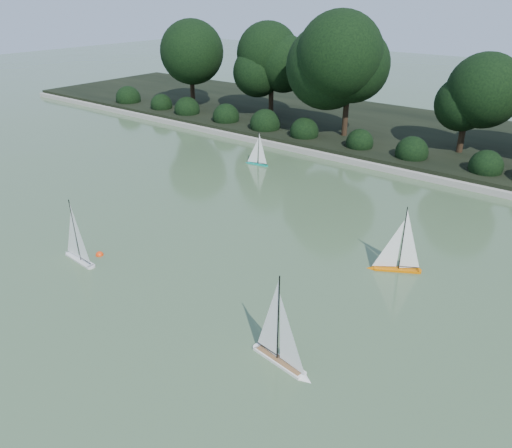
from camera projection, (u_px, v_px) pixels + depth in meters
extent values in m
plane|color=#3A5130|center=(194.00, 305.00, 8.98)|extent=(80.00, 80.00, 0.00)
cube|color=gray|center=(399.00, 171.00, 15.35)|extent=(40.00, 0.35, 0.18)
cube|color=black|center=(445.00, 141.00, 18.17)|extent=(40.00, 8.00, 0.30)
cylinder|color=black|center=(193.00, 95.00, 22.76)|extent=(0.20, 0.20, 1.51)
sphere|color=black|center=(191.00, 53.00, 21.98)|extent=(2.38, 2.38, 2.38)
cylinder|color=black|center=(271.00, 106.00, 20.99)|extent=(0.20, 0.20, 1.37)
sphere|color=black|center=(272.00, 64.00, 20.26)|extent=(2.24, 2.24, 2.24)
cylinder|color=black|center=(345.00, 121.00, 18.06)|extent=(0.20, 0.20, 1.66)
sphere|color=black|center=(349.00, 63.00, 17.19)|extent=(2.66, 2.66, 2.66)
cylinder|color=black|center=(461.00, 142.00, 16.27)|extent=(0.20, 0.20, 1.26)
sphere|color=black|center=(469.00, 93.00, 15.60)|extent=(2.10, 2.10, 2.10)
sphere|color=black|center=(128.00, 99.00, 23.63)|extent=(1.10, 1.10, 1.10)
sphere|color=black|center=(157.00, 104.00, 22.52)|extent=(1.10, 1.10, 1.10)
sphere|color=black|center=(188.00, 110.00, 21.40)|extent=(1.10, 1.10, 1.10)
sphere|color=black|center=(223.00, 117.00, 20.29)|extent=(1.10, 1.10, 1.10)
sphere|color=black|center=(262.00, 124.00, 19.18)|extent=(1.10, 1.10, 1.10)
sphere|color=black|center=(306.00, 132.00, 18.06)|extent=(1.10, 1.10, 1.10)
sphere|color=black|center=(356.00, 142.00, 16.95)|extent=(1.10, 1.10, 1.10)
sphere|color=black|center=(412.00, 153.00, 15.84)|extent=(1.10, 1.10, 1.10)
sphere|color=black|center=(478.00, 165.00, 14.72)|extent=(1.10, 1.10, 1.10)
cube|color=silver|center=(80.00, 259.00, 10.43)|extent=(0.89, 0.24, 0.09)
cone|color=silver|center=(67.00, 251.00, 10.74)|extent=(0.19, 0.19, 0.18)
cylinder|color=silver|center=(91.00, 266.00, 10.16)|extent=(0.11, 0.11, 0.09)
cylinder|color=black|center=(76.00, 228.00, 10.09)|extent=(0.02, 0.02, 1.37)
cylinder|color=black|center=(85.00, 259.00, 10.24)|extent=(0.41, 0.04, 0.01)
cube|color=white|center=(279.00, 360.00, 7.59)|extent=(0.96, 0.31, 0.09)
cone|color=white|center=(307.00, 378.00, 7.24)|extent=(0.21, 0.21, 0.19)
cylinder|color=white|center=(258.00, 345.00, 7.90)|extent=(0.13, 0.13, 0.09)
cube|color=olive|center=(279.00, 357.00, 7.57)|extent=(0.88, 0.26, 0.01)
cylinder|color=black|center=(278.00, 316.00, 7.29)|extent=(0.02, 0.02, 1.46)
cylinder|color=black|center=(267.00, 346.00, 7.71)|extent=(0.43, 0.07, 0.02)
cube|color=#DF6600|center=(396.00, 268.00, 10.08)|extent=(0.86, 0.59, 0.09)
cone|color=#DF6600|center=(371.00, 266.00, 10.14)|extent=(0.24, 0.24, 0.18)
cylinder|color=#DF6600|center=(419.00, 270.00, 10.02)|extent=(0.14, 0.14, 0.09)
cylinder|color=black|center=(403.00, 236.00, 9.76)|extent=(0.02, 0.02, 1.37)
cylinder|color=black|center=(409.00, 265.00, 10.00)|extent=(0.36, 0.21, 0.01)
cube|color=#0F8D77|center=(257.00, 164.00, 16.14)|extent=(0.69, 0.24, 0.07)
cone|color=#0F8D77|center=(247.00, 162.00, 16.32)|extent=(0.16, 0.16, 0.14)
cylinder|color=#0F8D77|center=(267.00, 165.00, 15.99)|extent=(0.09, 0.09, 0.07)
cylinder|color=black|center=(258.00, 147.00, 15.89)|extent=(0.02, 0.02, 1.05)
cylinder|color=black|center=(262.00, 162.00, 16.03)|extent=(0.31, 0.06, 0.01)
sphere|color=#FF3C0D|center=(100.00, 255.00, 10.67)|extent=(0.17, 0.17, 0.17)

